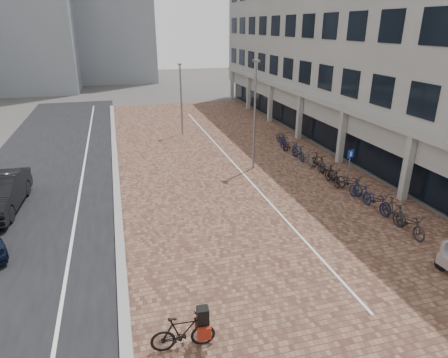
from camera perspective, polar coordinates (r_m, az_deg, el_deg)
ground at (r=14.53m, az=6.54°, el=-13.24°), size 140.00×140.00×0.00m
plaza_brick at (r=25.33m, az=0.71°, el=2.53°), size 14.50×42.00×0.04m
street_asphalt at (r=24.79m, az=-24.50°, el=0.06°), size 8.00×50.00×0.03m
curb at (r=24.40m, az=-15.51°, el=1.11°), size 0.35×42.00×0.14m
lane_line at (r=24.52m, az=-19.92°, el=0.56°), size 0.12×44.00×0.00m
parking_line at (r=25.38m, az=1.15°, el=2.62°), size 0.10×30.00×0.00m
office_building at (r=32.28m, az=18.96°, el=20.79°), size 8.40×40.00×15.00m
hero_bike at (r=11.36m, az=-6.01°, el=-21.29°), size 1.80×0.60×1.25m
parking_sign at (r=21.87m, az=17.81°, el=2.24°), size 0.43×0.20×2.16m
lamp_near at (r=23.32m, az=4.48°, el=8.94°), size 0.12×0.12×6.40m
lamp_far at (r=31.49m, az=-6.27°, el=11.32°), size 0.12×0.12×5.49m
bike_row at (r=23.38m, az=14.66°, el=1.48°), size 1.22×15.79×1.05m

